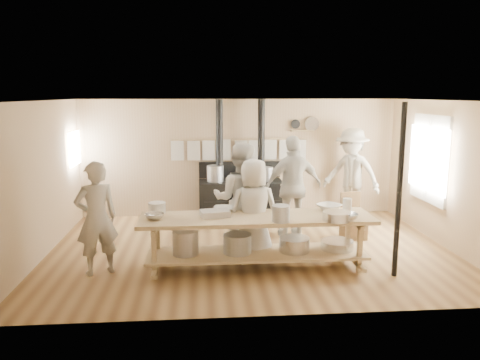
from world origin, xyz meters
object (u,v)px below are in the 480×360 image
object	(u,v)px
cook_left	(240,199)
chair	(353,225)
stove	(240,195)
cook_far_left	(96,218)
cook_right	(293,187)
roasting_pan	(215,213)
prep_table	(256,237)
cook_by_window	(351,174)
cook_center	(254,211)

from	to	relation	value
cook_left	chair	world-z (taller)	cook_left
cook_left	chair	xyz separation A→B (m)	(2.21, 0.70, -0.70)
stove	cook_far_left	world-z (taller)	stove
cook_right	cook_far_left	bearing A→B (deg)	13.85
chair	cook_left	bearing A→B (deg)	-169.78
chair	roasting_pan	distance (m)	3.07
prep_table	cook_far_left	size ratio (longest dim) A/B	2.07
cook_far_left	cook_by_window	bearing A→B (deg)	-175.79
cook_left	roasting_pan	distance (m)	0.82
cook_far_left	cook_by_window	distance (m)	5.61
cook_center	cook_by_window	xyz separation A→B (m)	(2.42, 2.52, 0.14)
prep_table	cook_far_left	bearing A→B (deg)	179.77
prep_table	roasting_pan	distance (m)	0.74
stove	cook_far_left	distance (m)	3.87
stove	prep_table	size ratio (longest dim) A/B	0.72
cook_by_window	roasting_pan	distance (m)	4.15
prep_table	roasting_pan	world-z (taller)	roasting_pan
cook_center	cook_by_window	size ratio (longest dim) A/B	0.85
roasting_pan	stove	bearing A→B (deg)	77.97
cook_far_left	cook_right	xyz separation A→B (m)	(3.31, 1.63, 0.10)
cook_far_left	cook_left	distance (m)	2.34
cook_by_window	chair	world-z (taller)	cook_by_window
cook_left	cook_right	xyz separation A→B (m)	(1.09, 0.91, 0.02)
cook_right	chair	world-z (taller)	cook_right
cook_right	cook_by_window	size ratio (longest dim) A/B	0.98
cook_by_window	roasting_pan	world-z (taller)	cook_by_window
cook_right	cook_center	bearing A→B (deg)	43.23
cook_by_window	chair	size ratio (longest dim) A/B	2.30
cook_center	cook_by_window	bearing A→B (deg)	-142.47
cook_far_left	cook_by_window	size ratio (longest dim) A/B	0.87
stove	chair	size ratio (longest dim) A/B	3.00
cook_far_left	cook_by_window	world-z (taller)	cook_by_window
chair	roasting_pan	world-z (taller)	roasting_pan
cook_far_left	roasting_pan	size ratio (longest dim) A/B	3.97
stove	cook_center	xyz separation A→B (m)	(-0.00, -2.69, 0.33)
cook_right	cook_left	bearing A→B (deg)	27.54
cook_left	prep_table	bearing A→B (deg)	115.82
cook_center	roasting_pan	world-z (taller)	cook_center
cook_center	chair	size ratio (longest dim) A/B	1.97
cook_left	cook_center	bearing A→B (deg)	126.18
cook_far_left	chair	xyz separation A→B (m)	(4.44, 1.42, -0.61)
cook_left	cook_by_window	world-z (taller)	cook_by_window
cook_right	cook_by_window	distance (m)	1.95
cook_far_left	cook_left	size ratio (longest dim) A/B	0.91
cook_left	cook_far_left	bearing A→B (deg)	29.34
stove	roasting_pan	bearing A→B (deg)	-102.03
cook_left	stove	bearing A→B (deg)	-83.34
chair	roasting_pan	bearing A→B (deg)	-159.76
prep_table	cook_by_window	distance (m)	3.77
cook_right	roasting_pan	world-z (taller)	cook_right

